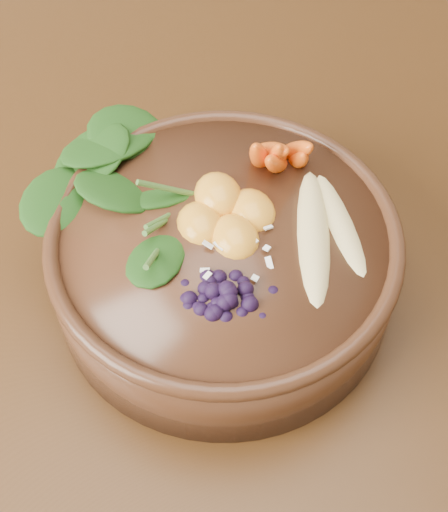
{
  "coord_description": "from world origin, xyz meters",
  "views": [
    {
      "loc": [
        -0.11,
        -0.52,
        1.32
      ],
      "look_at": [
        0.01,
        -0.15,
        0.8
      ],
      "focal_mm": 50.0,
      "sensor_mm": 36.0,
      "label": 1
    }
  ],
  "objects_px": {
    "dining_table": "(177,234)",
    "carrot_cluster": "(286,130)",
    "kale_heap": "(169,162)",
    "banana_halves": "(329,218)",
    "mandarin_cluster": "(226,204)",
    "stoneware_bowl": "(224,262)",
    "blueberry_pile": "(229,281)"
  },
  "relations": [
    {
      "from": "dining_table",
      "to": "carrot_cluster",
      "type": "xyz_separation_m",
      "value": [
        0.09,
        -0.09,
        0.22
      ]
    },
    {
      "from": "kale_heap",
      "to": "carrot_cluster",
      "type": "relative_size",
      "value": 2.37
    },
    {
      "from": "carrot_cluster",
      "to": "banana_halves",
      "type": "bearing_deg",
      "value": -66.94
    },
    {
      "from": "carrot_cluster",
      "to": "mandarin_cluster",
      "type": "bearing_deg",
      "value": -129.81
    },
    {
      "from": "dining_table",
      "to": "stoneware_bowl",
      "type": "distance_m",
      "value": 0.2
    },
    {
      "from": "blueberry_pile",
      "to": "stoneware_bowl",
      "type": "bearing_deg",
      "value": 74.98
    },
    {
      "from": "dining_table",
      "to": "blueberry_pile",
      "type": "height_order",
      "value": "blueberry_pile"
    },
    {
      "from": "kale_heap",
      "to": "mandarin_cluster",
      "type": "xyz_separation_m",
      "value": [
        0.03,
        -0.06,
        -0.01
      ]
    },
    {
      "from": "dining_table",
      "to": "mandarin_cluster",
      "type": "relative_size",
      "value": 16.05
    },
    {
      "from": "carrot_cluster",
      "to": "kale_heap",
      "type": "bearing_deg",
      "value": -169.49
    },
    {
      "from": "banana_halves",
      "to": "blueberry_pile",
      "type": "xyz_separation_m",
      "value": [
        -0.1,
        -0.04,
        0.01
      ]
    },
    {
      "from": "stoneware_bowl",
      "to": "mandarin_cluster",
      "type": "height_order",
      "value": "mandarin_cluster"
    },
    {
      "from": "stoneware_bowl",
      "to": "kale_heap",
      "type": "distance_m",
      "value": 0.1
    },
    {
      "from": "carrot_cluster",
      "to": "mandarin_cluster",
      "type": "distance_m",
      "value": 0.09
    },
    {
      "from": "carrot_cluster",
      "to": "banana_halves",
      "type": "relative_size",
      "value": 0.51
    },
    {
      "from": "dining_table",
      "to": "kale_heap",
      "type": "height_order",
      "value": "kale_heap"
    },
    {
      "from": "stoneware_bowl",
      "to": "banana_halves",
      "type": "xyz_separation_m",
      "value": [
        0.09,
        -0.02,
        0.06
      ]
    },
    {
      "from": "dining_table",
      "to": "kale_heap",
      "type": "xyz_separation_m",
      "value": [
        -0.02,
        -0.07,
        0.2
      ]
    },
    {
      "from": "mandarin_cluster",
      "to": "blueberry_pile",
      "type": "distance_m",
      "value": 0.08
    },
    {
      "from": "stoneware_bowl",
      "to": "banana_halves",
      "type": "relative_size",
      "value": 1.86
    },
    {
      "from": "dining_table",
      "to": "stoneware_bowl",
      "type": "height_order",
      "value": "stoneware_bowl"
    },
    {
      "from": "mandarin_cluster",
      "to": "kale_heap",
      "type": "bearing_deg",
      "value": 120.33
    },
    {
      "from": "stoneware_bowl",
      "to": "kale_heap",
      "type": "relative_size",
      "value": 1.53
    },
    {
      "from": "blueberry_pile",
      "to": "dining_table",
      "type": "bearing_deg",
      "value": 87.89
    },
    {
      "from": "dining_table",
      "to": "carrot_cluster",
      "type": "bearing_deg",
      "value": -44.96
    },
    {
      "from": "banana_halves",
      "to": "mandarin_cluster",
      "type": "relative_size",
      "value": 1.69
    },
    {
      "from": "stoneware_bowl",
      "to": "mandarin_cluster",
      "type": "relative_size",
      "value": 3.15
    },
    {
      "from": "banana_halves",
      "to": "mandarin_cluster",
      "type": "xyz_separation_m",
      "value": [
        -0.08,
        0.04,
        0.0
      ]
    },
    {
      "from": "kale_heap",
      "to": "mandarin_cluster",
      "type": "bearing_deg",
      "value": -59.67
    },
    {
      "from": "mandarin_cluster",
      "to": "blueberry_pile",
      "type": "xyz_separation_m",
      "value": [
        -0.02,
        -0.08,
        0.0
      ]
    },
    {
      "from": "stoneware_bowl",
      "to": "banana_halves",
      "type": "height_order",
      "value": "banana_halves"
    },
    {
      "from": "dining_table",
      "to": "kale_heap",
      "type": "distance_m",
      "value": 0.22
    }
  ]
}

